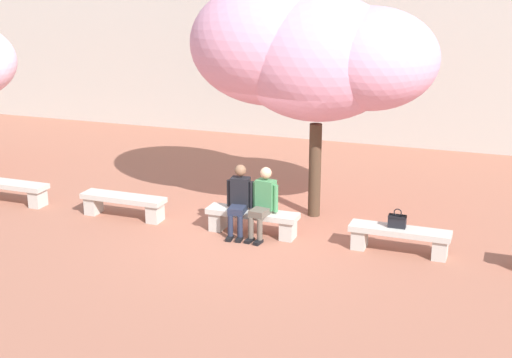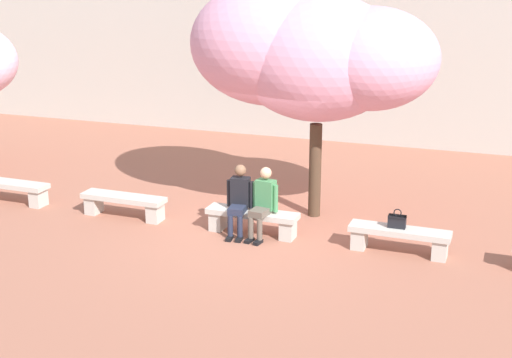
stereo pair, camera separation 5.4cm
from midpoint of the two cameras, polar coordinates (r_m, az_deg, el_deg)
name	(u,v)px [view 2 (the right image)]	position (r m, az deg, el deg)	size (l,w,h in m)	color
ground_plane	(252,234)	(13.17, -0.18, -4.41)	(100.00, 100.00, 0.00)	#9E604C
stone_bench_west_end	(10,189)	(15.64, -18.97, -0.73)	(1.73, 0.45, 0.45)	#BCB7AD
stone_bench_near_west	(124,203)	(14.16, -10.43, -1.87)	(1.73, 0.45, 0.45)	#BCB7AD
stone_bench_center	(252,218)	(13.06, -0.18, -3.18)	(1.73, 0.45, 0.45)	#BCB7AD
stone_bench_near_east	(399,237)	(12.46, 11.51, -4.54)	(1.73, 0.45, 0.45)	#BCB7AD
person_seated_left	(239,197)	(12.96, -1.23, -1.48)	(0.51, 0.71, 1.29)	black
person_seated_right	(263,200)	(12.81, 0.71, -1.70)	(0.51, 0.72, 1.29)	black
handbag	(397,220)	(12.40, 11.34, -3.27)	(0.30, 0.15, 0.34)	black
cherry_tree_main	(310,52)	(13.58, 4.49, 10.09)	(4.76, 3.02, 4.51)	#473323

